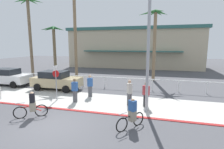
{
  "coord_description": "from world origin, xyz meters",
  "views": [
    {
      "loc": [
        4.95,
        -7.3,
        4.02
      ],
      "look_at": [
        1.38,
        6.0,
        1.72
      ],
      "focal_mm": 28.38,
      "sensor_mm": 36.0,
      "label": 1
    }
  ],
  "objects": [
    {
      "name": "palm_tree_2",
      "position": [
        -4.82,
        12.21,
        6.88
      ],
      "size": [
        2.8,
        2.93,
        10.01
      ],
      "color": "#846B4C",
      "rests_on": "ground"
    },
    {
      "name": "cyclist_red_0",
      "position": [
        -1.84,
        0.67,
        0.69
      ],
      "size": [
        1.57,
        1.03,
        1.5
      ],
      "color": "black",
      "rests_on": "ground"
    },
    {
      "name": "sidewalk_strip",
      "position": [
        0.0,
        4.2,
        0.01
      ],
      "size": [
        44.0,
        4.0,
        0.02
      ],
      "primitive_type": "cube",
      "color": "beige",
      "rests_on": "ground"
    },
    {
      "name": "pedestrian_2",
      "position": [
        -0.73,
        3.73,
        0.79
      ],
      "size": [
        0.41,
        0.34,
        1.7
      ],
      "color": "#4C4C51",
      "rests_on": "ground"
    },
    {
      "name": "rail_fence",
      "position": [
        -0.0,
        8.5,
        0.83
      ],
      "size": [
        22.2,
        0.08,
        1.04
      ],
      "color": "white",
      "rests_on": "ground"
    },
    {
      "name": "palm_tree_3",
      "position": [
        4.29,
        13.22,
        5.64
      ],
      "size": [
        3.22,
        2.97,
        7.82
      ],
      "color": "#846B4C",
      "rests_on": "ground"
    },
    {
      "name": "stop_sign_bike_lane",
      "position": [
        -2.22,
        3.77,
        1.68
      ],
      "size": [
        0.52,
        0.56,
        2.56
      ],
      "color": "gray",
      "rests_on": "ground"
    },
    {
      "name": "palm_tree_1",
      "position": [
        -7.72,
        12.26,
        4.59
      ],
      "size": [
        2.57,
        2.89,
        6.29
      ],
      "color": "brown",
      "rests_on": "ground"
    },
    {
      "name": "ground_plane",
      "position": [
        0.0,
        10.0,
        0.0
      ],
      "size": [
        80.0,
        80.0,
        0.0
      ],
      "primitive_type": "plane",
      "color": "#4C4C51"
    },
    {
      "name": "streetlight_curb",
      "position": [
        4.29,
        2.99,
        4.28
      ],
      "size": [
        0.24,
        2.54,
        7.5
      ],
      "color": "#9EA0A5",
      "rests_on": "ground"
    },
    {
      "name": "cyclist_black_1",
      "position": [
        3.76,
        0.82,
        0.69
      ],
      "size": [
        1.15,
        1.49,
        1.5
      ],
      "color": "black",
      "rests_on": "ground"
    },
    {
      "name": "car_white_0",
      "position": [
        -9.64,
        6.82,
        0.87
      ],
      "size": [
        4.4,
        2.02,
        1.69
      ],
      "color": "white",
      "rests_on": "ground"
    },
    {
      "name": "palm_tree_0",
      "position": [
        -10.87,
        11.98,
        7.31
      ],
      "size": [
        3.54,
        3.46,
        9.73
      ],
      "color": "#756047",
      "rests_on": "ground"
    },
    {
      "name": "pedestrian_1",
      "position": [
        3.12,
        4.0,
        0.82
      ],
      "size": [
        0.44,
        0.48,
        1.76
      ],
      "color": "#4C4C51",
      "rests_on": "ground"
    },
    {
      "name": "pedestrian_3",
      "position": [
        -0.2,
        5.27,
        0.81
      ],
      "size": [
        0.48,
        0.44,
        1.74
      ],
      "color": "#4C4C51",
      "rests_on": "ground"
    },
    {
      "name": "curb_paint",
      "position": [
        0.0,
        2.2,
        0.01
      ],
      "size": [
        44.0,
        0.24,
        0.03
      ],
      "primitive_type": "cube",
      "color": "maroon",
      "rests_on": "ground"
    },
    {
      "name": "building_backdrop",
      "position": [
        0.37,
        27.11,
        3.53
      ],
      "size": [
        23.49,
        11.63,
        7.01
      ],
      "color": "#BCAD8E",
      "rests_on": "ground"
    },
    {
      "name": "pedestrian_0",
      "position": [
        4.19,
        4.06,
        0.76
      ],
      "size": [
        0.47,
        0.45,
        1.65
      ],
      "color": "#232326",
      "rests_on": "ground"
    },
    {
      "name": "car_tan_1",
      "position": [
        -4.01,
        6.58,
        0.87
      ],
      "size": [
        4.4,
        2.02,
        1.69
      ],
      "color": "tan",
      "rests_on": "ground"
    }
  ]
}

